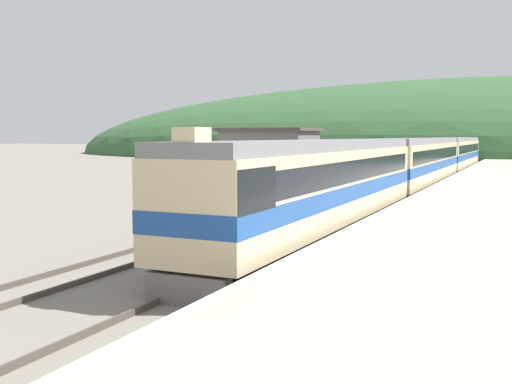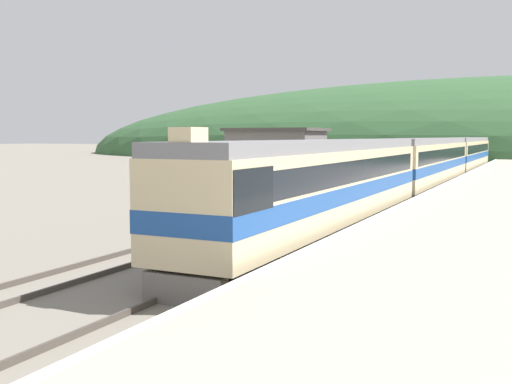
{
  "view_description": "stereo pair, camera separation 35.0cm",
  "coord_description": "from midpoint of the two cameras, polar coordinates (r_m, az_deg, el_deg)",
  "views": [
    {
      "loc": [
        7.43,
        4.64,
        4.11
      ],
      "look_at": [
        -0.44,
        21.78,
        2.34
      ],
      "focal_mm": 42.0,
      "sensor_mm": 36.0,
      "label": 1
    },
    {
      "loc": [
        7.75,
        4.79,
        4.11
      ],
      "look_at": [
        -0.44,
        21.78,
        2.34
      ],
      "focal_mm": 42.0,
      "sensor_mm": 36.0,
      "label": 2
    }
  ],
  "objects": [
    {
      "name": "track_main",
      "position": [
        65.85,
        18.02,
        1.58
      ],
      "size": [
        1.52,
        180.0,
        0.16
      ],
      "color": "#4C443D",
      "rests_on": "ground"
    },
    {
      "name": "track_siding",
      "position": [
        66.53,
        14.14,
        1.72
      ],
      "size": [
        1.52,
        180.0,
        0.16
      ],
      "color": "#4C443D",
      "rests_on": "ground"
    },
    {
      "name": "platform",
      "position": [
        45.5,
        21.44,
        0.44
      ],
      "size": [
        6.52,
        140.0,
        1.02
      ],
      "color": "#B2A893",
      "rests_on": "ground"
    },
    {
      "name": "distant_hills",
      "position": [
        130.17,
        21.36,
        3.17
      ],
      "size": [
        194.82,
        87.67,
        31.21
      ],
      "color": "#335B33",
      "rests_on": "ground"
    },
    {
      "name": "station_shed",
      "position": [
        47.85,
        1.11,
        3.29
      ],
      "size": [
        7.22,
        5.47,
        4.74
      ],
      "color": "slate",
      "rests_on": "ground"
    },
    {
      "name": "express_train_lead_car",
      "position": [
        23.3,
        5.58,
        0.55
      ],
      "size": [
        2.9,
        20.49,
        4.32
      ],
      "color": "black",
      "rests_on": "ground"
    },
    {
      "name": "carriage_second",
      "position": [
        45.37,
        15.04,
        2.7
      ],
      "size": [
        2.89,
        22.76,
        3.96
      ],
      "color": "black",
      "rests_on": "ground"
    },
    {
      "name": "carriage_third",
      "position": [
        68.77,
        18.37,
        3.45
      ],
      "size": [
        2.89,
        22.76,
        3.96
      ],
      "color": "black",
      "rests_on": "ground"
    },
    {
      "name": "siding_train",
      "position": [
        56.58,
        12.31,
        2.98
      ],
      "size": [
        2.9,
        42.19,
        3.66
      ],
      "color": "black",
      "rests_on": "ground"
    }
  ]
}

